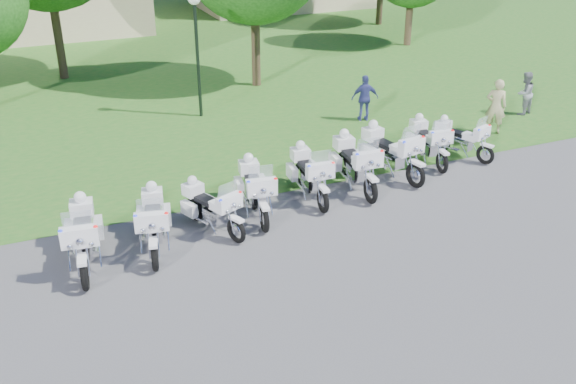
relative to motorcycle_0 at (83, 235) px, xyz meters
name	(u,v)px	position (x,y,z in m)	size (l,w,h in m)	color
ground	(341,242)	(5.68, -1.44, -0.72)	(100.00, 100.00, 0.00)	#4F4F53
grass_lawn	(128,27)	(5.68, 25.56, -0.71)	(100.00, 48.00, 0.01)	#266A21
motorcycle_0	(83,235)	(0.00, 0.00, 0.00)	(1.05, 2.54, 1.71)	black
motorcycle_1	(153,221)	(1.58, 0.10, -0.03)	(1.13, 2.40, 1.63)	black
motorcycle_2	(211,206)	(3.05, 0.39, -0.10)	(1.24, 2.09, 1.48)	black
motorcycle_3	(255,188)	(4.35, 0.77, -0.02)	(1.03, 2.45, 1.65)	black
motorcycle_4	(310,173)	(6.04, 1.11, -0.04)	(0.90, 2.41, 1.62)	black
motorcycle_5	(355,162)	(7.44, 1.17, 0.01)	(0.98, 2.59, 1.74)	black
motorcycle_6	(390,151)	(8.79, 1.51, 0.01)	(1.13, 2.57, 1.74)	black
motorcycle_7	(428,140)	(10.39, 1.93, -0.06)	(0.96, 2.31, 1.56)	black
motorcycle_8	(461,138)	(11.53, 1.84, -0.12)	(1.16, 2.04, 1.43)	black
lamp_post	(196,25)	(5.18, 8.63, 2.58)	(0.44, 0.44, 4.40)	black
bystander_a	(496,107)	(13.82, 3.05, 0.22)	(0.68, 0.45, 1.87)	tan
bystander_b	(525,93)	(16.07, 4.18, 0.07)	(0.77, 0.60, 1.58)	gray
bystander_c	(365,98)	(10.41, 5.87, 0.11)	(0.96, 0.40, 1.64)	navy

